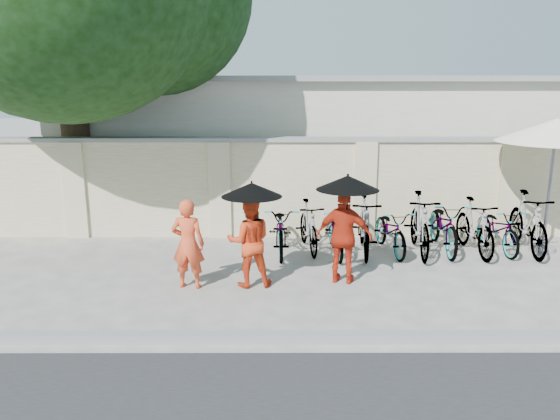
{
  "coord_description": "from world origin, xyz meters",
  "views": [
    {
      "loc": [
        0.22,
        -8.02,
        3.22
      ],
      "look_at": [
        0.24,
        0.89,
        1.1
      ],
      "focal_mm": 35.0,
      "sensor_mm": 36.0,
      "label": 1
    }
  ],
  "objects_px": {
    "monk_left": "(188,244)",
    "monk_right": "(344,237)",
    "monk_center": "(249,241)",
    "patio_umbrella": "(556,132)"
  },
  "relations": [
    {
      "from": "monk_right",
      "to": "patio_umbrella",
      "type": "xyz_separation_m",
      "value": [
        4.06,
        1.67,
        1.52
      ]
    },
    {
      "from": "monk_right",
      "to": "monk_left",
      "type": "bearing_deg",
      "value": 21.1
    },
    {
      "from": "patio_umbrella",
      "to": "monk_right",
      "type": "bearing_deg",
      "value": -157.65
    },
    {
      "from": "monk_left",
      "to": "monk_right",
      "type": "distance_m",
      "value": 2.49
    },
    {
      "from": "monk_center",
      "to": "monk_right",
      "type": "height_order",
      "value": "monk_right"
    },
    {
      "from": "monk_right",
      "to": "patio_umbrella",
      "type": "relative_size",
      "value": 0.61
    },
    {
      "from": "monk_center",
      "to": "patio_umbrella",
      "type": "height_order",
      "value": "patio_umbrella"
    },
    {
      "from": "monk_right",
      "to": "patio_umbrella",
      "type": "distance_m",
      "value": 4.64
    },
    {
      "from": "monk_right",
      "to": "monk_center",
      "type": "bearing_deg",
      "value": 21.34
    },
    {
      "from": "monk_left",
      "to": "monk_right",
      "type": "xyz_separation_m",
      "value": [
        2.48,
        0.21,
        0.05
      ]
    }
  ]
}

